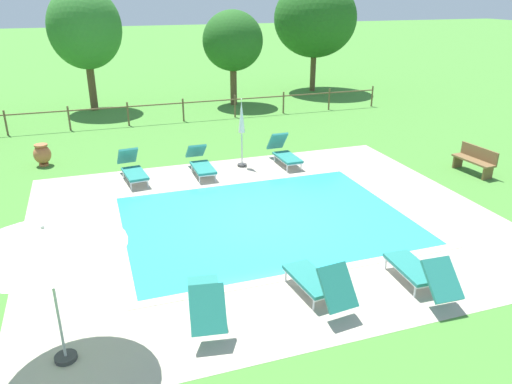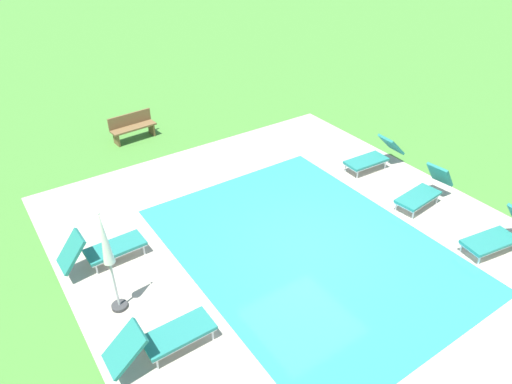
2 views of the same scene
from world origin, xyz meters
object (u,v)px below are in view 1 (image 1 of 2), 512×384
(sun_lounger_south_near_corner, at_px, (284,153))
(terracotta_urn_near_fence, at_px, (42,154))
(sun_lounger_north_end, at_px, (201,163))
(tree_far_west, at_px, (85,28))
(sun_lounger_north_mid, at_px, (318,282))
(patio_umbrella_open_foreground, at_px, (44,239))
(tree_west_mid, at_px, (315,19))
(sun_lounger_north_far, at_px, (420,271))
(sun_lounger_south_far, at_px, (133,169))
(patio_umbrella_closed_row_west, at_px, (242,124))
(tree_centre, at_px, (233,41))
(sun_lounger_north_near_steps, at_px, (205,300))
(wooden_bench_lawn_side, at_px, (475,159))

(sun_lounger_south_near_corner, bearing_deg, terracotta_urn_near_fence, 162.49)
(sun_lounger_north_end, distance_m, tree_far_west, 11.94)
(sun_lounger_north_mid, distance_m, tree_far_west, 19.35)
(patio_umbrella_open_foreground, height_order, tree_west_mid, tree_west_mid)
(sun_lounger_north_mid, bearing_deg, sun_lounger_north_end, 93.92)
(sun_lounger_north_far, relative_size, sun_lounger_south_far, 1.00)
(patio_umbrella_open_foreground, bearing_deg, sun_lounger_north_far, -0.54)
(patio_umbrella_open_foreground, relative_size, tree_west_mid, 0.39)
(sun_lounger_north_mid, height_order, patio_umbrella_closed_row_west, patio_umbrella_closed_row_west)
(sun_lounger_north_far, relative_size, tree_centre, 0.41)
(terracotta_urn_near_fence, bearing_deg, patio_umbrella_open_foreground, -85.38)
(sun_lounger_north_mid, relative_size, tree_centre, 0.40)
(sun_lounger_north_mid, bearing_deg, terracotta_urn_near_fence, 117.99)
(sun_lounger_north_far, relative_size, sun_lounger_south_near_corner, 1.05)
(sun_lounger_south_far, bearing_deg, sun_lounger_north_near_steps, -86.29)
(wooden_bench_lawn_side, bearing_deg, sun_lounger_north_far, -138.51)
(sun_lounger_south_far, bearing_deg, sun_lounger_north_mid, -71.02)
(sun_lounger_north_far, distance_m, patio_umbrella_closed_row_west, 8.45)
(sun_lounger_north_far, height_order, tree_far_west, tree_far_west)
(patio_umbrella_open_foreground, bearing_deg, tree_centre, 65.54)
(tree_west_mid, bearing_deg, sun_lounger_south_far, -134.36)
(sun_lounger_north_near_steps, height_order, tree_centre, tree_centre)
(sun_lounger_north_near_steps, distance_m, sun_lounger_south_far, 7.73)
(wooden_bench_lawn_side, bearing_deg, patio_umbrella_open_foreground, -157.79)
(sun_lounger_north_near_steps, relative_size, sun_lounger_south_near_corner, 1.03)
(sun_lounger_north_mid, xyz_separation_m, wooden_bench_lawn_side, (7.98, 4.90, 0.07))
(sun_lounger_north_mid, distance_m, tree_west_mid, 22.17)
(sun_lounger_north_end, xyz_separation_m, sun_lounger_south_near_corner, (2.96, 0.09, 0.02))
(sun_lounger_north_far, distance_m, tree_west_mid, 21.68)
(sun_lounger_south_near_corner, relative_size, sun_lounger_south_far, 0.95)
(sun_lounger_north_near_steps, distance_m, tree_centre, 18.66)
(patio_umbrella_closed_row_west, bearing_deg, tree_far_west, 112.58)
(wooden_bench_lawn_side, relative_size, tree_west_mid, 0.24)
(sun_lounger_north_far, height_order, patio_umbrella_closed_row_west, patio_umbrella_closed_row_west)
(patio_umbrella_closed_row_west, relative_size, tree_far_west, 0.40)
(sun_lounger_north_near_steps, relative_size, terracotta_urn_near_fence, 2.55)
(sun_lounger_south_far, relative_size, terracotta_urn_near_fence, 2.60)
(patio_umbrella_closed_row_west, bearing_deg, sun_lounger_south_near_corner, -8.54)
(sun_lounger_south_near_corner, distance_m, tree_far_west, 12.92)
(terracotta_urn_near_fence, distance_m, tree_far_west, 9.35)
(sun_lounger_north_end, relative_size, tree_far_west, 0.34)
(sun_lounger_north_near_steps, bearing_deg, sun_lounger_north_far, -5.46)
(sun_lounger_south_far, relative_size, tree_west_mid, 0.31)
(sun_lounger_north_far, bearing_deg, sun_lounger_south_far, 120.52)
(sun_lounger_north_far, distance_m, sun_lounger_south_far, 9.43)
(sun_lounger_north_near_steps, relative_size, sun_lounger_north_end, 0.98)
(sun_lounger_south_far, relative_size, tree_centre, 0.42)
(tree_west_mid, bearing_deg, patio_umbrella_open_foreground, -124.28)
(wooden_bench_lawn_side, height_order, tree_centre, tree_centre)
(tree_west_mid, bearing_deg, patio_umbrella_closed_row_west, -124.40)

